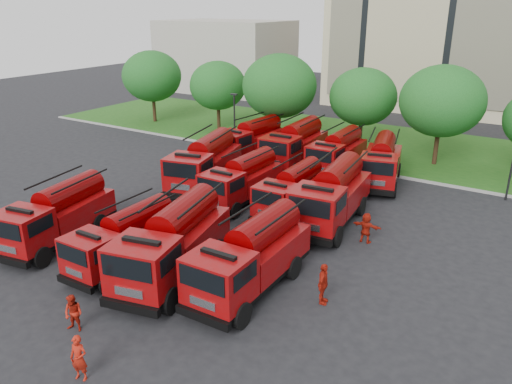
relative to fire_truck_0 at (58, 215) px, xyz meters
The scene contains 29 objects.
ground 8.56m from the fire_truck_0, 18.92° to the left, with size 140.00×140.00×0.00m, color black.
lawn 29.85m from the fire_truck_0, 74.53° to the left, with size 70.00×16.00×0.12m, color #144913.
curb 22.16m from the fire_truck_0, 68.92° to the left, with size 70.00×0.30×0.14m, color gray.
apartment_building 52.76m from the fire_truck_0, 78.89° to the left, with size 30.00×14.18×25.00m.
side_building 51.78m from the fire_truck_0, 115.26° to the left, with size 18.00×12.00×10.00m, color #A7A194.
tree_0 29.67m from the fire_truck_0, 122.99° to the left, with size 6.30×6.30×7.70m.
tree_1 27.11m from the fire_truck_0, 107.38° to the left, with size 5.71×5.71×6.98m.
tree_2 24.51m from the fire_truck_0, 90.12° to the left, with size 6.72×6.72×8.22m.
tree_3 27.78m from the fire_truck_0, 75.43° to the left, with size 5.88×5.88×7.19m.
tree_4 29.05m from the fire_truck_0, 61.06° to the left, with size 6.55×6.55×8.01m.
lamp_post_0 20.07m from the fire_truck_0, 95.88° to the left, with size 0.60×0.25×5.11m.
fire_truck_0 is the anchor object (origin of this frame).
fire_truck_1 5.02m from the fire_truck_0, ahead, with size 2.45×6.48×2.93m.
fire_truck_2 7.78m from the fire_truck_0, ahead, with size 4.36×8.25×3.58m.
fire_truck_3 11.61m from the fire_truck_0, ahead, with size 2.82×7.46×3.38m.
fire_truck_4 11.33m from the fire_truck_0, 83.00° to the left, with size 4.49×8.32×3.60m.
fire_truck_5 11.50m from the fire_truck_0, 63.13° to the left, with size 2.55×6.87×3.12m.
fire_truck_6 13.63m from the fire_truck_0, 49.78° to the left, with size 2.50×6.55×2.96m.
fire_truck_7 15.44m from the fire_truck_0, 41.57° to the left, with size 3.48×8.07×3.57m.
fire_truck_8 18.87m from the fire_truck_0, 88.83° to the left, with size 3.14×7.41×3.29m.
fire_truck_9 19.55m from the fire_truck_0, 77.02° to the left, with size 3.09×7.82×3.51m.
fire_truck_10 20.96m from the fire_truck_0, 67.87° to the left, with size 2.57×6.93×3.15m.
fire_truck_11 21.98m from the fire_truck_0, 57.95° to the left, with size 4.11×7.56×3.27m.
firefighter_0 11.81m from the fire_truck_0, 34.47° to the right, with size 0.64×0.47×1.75m, color #A2190C.
firefighter_1 8.85m from the fire_truck_0, 34.18° to the right, with size 0.78×0.43×1.60m, color #A2190C.
firefighter_2 15.03m from the fire_truck_0, ahead, with size 1.13×0.64×1.92m, color #A2190C.
firefighter_3 11.44m from the fire_truck_0, ahead, with size 0.96×0.49×1.48m, color black.
firefighter_4 9.72m from the fire_truck_0, 54.18° to the left, with size 0.91×0.60×1.86m, color #A2190C.
firefighter_5 16.86m from the fire_truck_0, 32.09° to the left, with size 1.60×0.69×1.73m, color #A2190C.
Camera 1 is at (14.38, -17.97, 12.38)m, focal length 35.00 mm.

